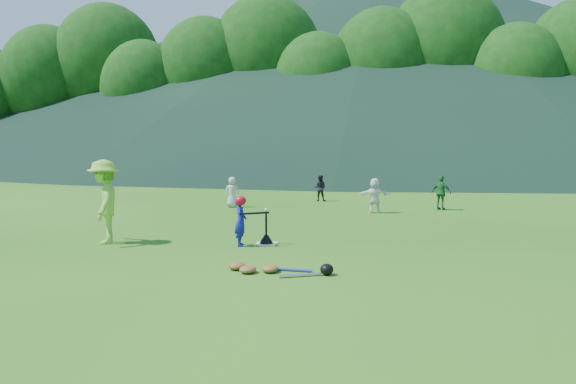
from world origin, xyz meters
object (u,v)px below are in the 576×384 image
Objects in this scene: fielder_b at (320,188)px; fielder_d at (375,195)px; batter_child at (241,222)px; batting_tee at (266,238)px; fielder_a at (232,192)px; home_plate at (266,244)px; adult_coach at (104,202)px; equipment_pile at (270,269)px; fielder_c at (441,193)px.

fielder_b is 0.90× the size of fielder_d.
fielder_b is at bearing -12.55° from batter_child.
batter_child reaches higher than batting_tee.
fielder_d reaches higher than fielder_a.
batting_tee reaches higher than home_plate.
adult_coach reaches higher than home_plate.
batting_tee is (0.00, 0.00, 0.12)m from home_plate.
batter_child is 1.52× the size of batting_tee.
fielder_d is (5.49, 6.38, -0.36)m from adult_coach.
fielder_b is 1.42× the size of batting_tee.
fielder_b is at bearing 93.34° from equipment_pile.
fielder_a is at bearing 47.30° from fielder_b.
equipment_pile is (0.68, -11.58, -0.42)m from fielder_b.
fielder_c is (4.63, 7.32, 0.04)m from batter_child.
equipment_pile reaches higher than home_plate.
equipment_pile is (0.65, -2.54, -0.06)m from batting_tee.
equipment_pile is at bearing 96.84° from fielder_b.
batter_child is 2.97m from adult_coach.
fielder_d is 6.22m from batting_tee.
fielder_d is at bearing -32.36° from batter_child.
fielder_c is at bearing 59.41° from home_plate.
fielder_d reaches higher than home_plate.
home_plate is 0.44× the size of fielder_a.
home_plate is 0.66× the size of batting_tee.
adult_coach is at bearing 73.59° from fielder_c.
fielder_a reaches higher than fielder_b.
fielder_a is at bearing -19.78° from fielder_d.
batter_child is 0.57× the size of equipment_pile.
fielder_c is 10.19m from equipment_pile.
fielder_c is 0.62× the size of equipment_pile.
home_plate is 7.06m from fielder_a.
equipment_pile is (-3.51, -9.56, -0.49)m from fielder_c.
fielder_d is at bearing 116.63° from adult_coach.
adult_coach is (-2.94, -0.23, 0.38)m from batter_child.
equipment_pile is (4.06, -2.01, -0.83)m from adult_coach.
fielder_a is (0.76, 7.06, -0.39)m from adult_coach.
batter_child reaches higher than home_plate.
fielder_d is (2.55, 6.15, 0.02)m from batter_child.
adult_coach reaches higher than batting_tee.
home_plate is 0.25× the size of adult_coach.
fielder_a is 1.50× the size of batting_tee.
fielder_b is 4.65m from fielder_c.
batting_tee is at bearing 93.69° from fielder_b.
fielder_a is at bearing 32.82° from fielder_c.
home_plate is 0.12m from batting_tee.
batter_child is 1.01× the size of fielder_a.
fielder_b is (2.63, 2.52, -0.03)m from fielder_a.
equipment_pile is (0.65, -2.54, 0.06)m from home_plate.
fielder_c reaches higher than fielder_b.
fielder_b reaches higher than equipment_pile.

